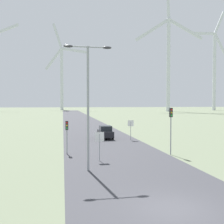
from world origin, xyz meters
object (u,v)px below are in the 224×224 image
car_approaching (105,132)px  wind_turbine_center (62,72)px  traffic_light_post_near_left (67,130)px  wind_turbine_right (168,55)px  stop_sign_near (99,141)px  stop_sign_far (131,126)px  traffic_light_post_near_right (171,121)px  streetlamp (88,91)px  wind_turbine_far_right (214,65)px

car_approaching → wind_turbine_center: (-6.42, 156.32, 26.48)m
traffic_light_post_near_left → wind_turbine_right: (61.59, 121.67, 31.15)m
stop_sign_near → stop_sign_far: (5.89, 11.84, 0.13)m
traffic_light_post_near_right → wind_turbine_right: 137.69m
car_approaching → streetlamp: bearing=-103.4°
stop_sign_near → traffic_light_post_near_left: 4.63m
streetlamp → wind_turbine_right: (60.15, 128.39, 27.68)m
wind_turbine_right → traffic_light_post_near_right: bearing=-112.7°
car_approaching → wind_turbine_far_right: 164.65m
traffic_light_post_near_left → wind_turbine_center: (-0.95, 166.54, 25.00)m
streetlamp → traffic_light_post_near_left: size_ratio=2.82×
traffic_light_post_near_left → car_approaching: size_ratio=0.79×
stop_sign_near → stop_sign_far: size_ratio=0.93×
stop_sign_far → traffic_light_post_near_left: size_ratio=0.82×
wind_turbine_far_right → traffic_light_post_near_right: bearing=-123.3°
stop_sign_far → car_approaching: 3.87m
wind_turbine_far_right → car_approaching: bearing=-127.0°
wind_turbine_center → wind_turbine_right: wind_turbine_right is taller
traffic_light_post_near_left → stop_sign_near: bearing=-53.7°
wind_turbine_center → car_approaching: bearing=-87.6°
traffic_light_post_near_left → traffic_light_post_near_right: (9.86, -2.29, 0.91)m
stop_sign_near → traffic_light_post_near_right: (7.14, 1.40, 1.57)m
stop_sign_far → wind_turbine_center: wind_turbine_center is taller
traffic_light_post_near_left → wind_turbine_far_right: 175.67m
traffic_light_post_near_right → car_approaching: bearing=109.3°
wind_turbine_center → traffic_light_post_near_right: bearing=-86.3°
wind_turbine_far_right → traffic_light_post_near_left: bearing=-126.4°
traffic_light_post_near_left → wind_turbine_far_right: size_ratio=0.05×
streetlamp → traffic_light_post_near_left: (-1.45, 6.72, -3.47)m
streetlamp → wind_turbine_right: size_ratio=0.12×
traffic_light_post_near_left → streetlamp: bearing=-77.8°
streetlamp → car_approaching: bearing=76.6°
wind_turbine_center → traffic_light_post_near_left: bearing=-89.7°
stop_sign_near → streetlamp: bearing=-112.8°
wind_turbine_right → wind_turbine_far_right: bearing=23.3°
stop_sign_near → stop_sign_far: stop_sign_far is taller
stop_sign_far → wind_turbine_center: 160.72m
traffic_light_post_near_left → traffic_light_post_near_right: bearing=-13.1°
car_approaching → wind_turbine_right: size_ratio=0.05×
traffic_light_post_near_left → wind_turbine_far_right: wind_turbine_far_right is taller
traffic_light_post_near_right → wind_turbine_center: size_ratio=0.07×
stop_sign_far → streetlamp: bearing=-115.7°
traffic_light_post_near_left → traffic_light_post_near_right: traffic_light_post_near_right is taller
stop_sign_near → wind_turbine_center: (-3.66, 170.23, 25.65)m
traffic_light_post_near_right → wind_turbine_right: wind_turbine_right is taller
stop_sign_far → traffic_light_post_near_right: (1.25, -10.43, 1.44)m
stop_sign_far → wind_turbine_center: size_ratio=0.04×
wind_turbine_far_right → streetlamp: bearing=-124.7°
wind_turbine_center → wind_turbine_right: bearing=-35.7°
car_approaching → traffic_light_post_near_left: bearing=-118.2°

